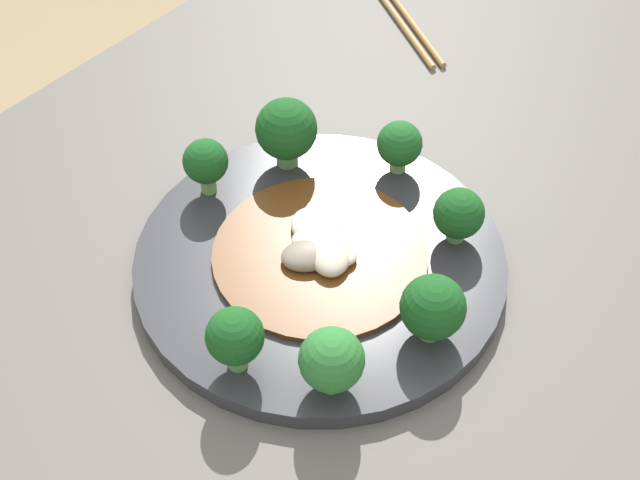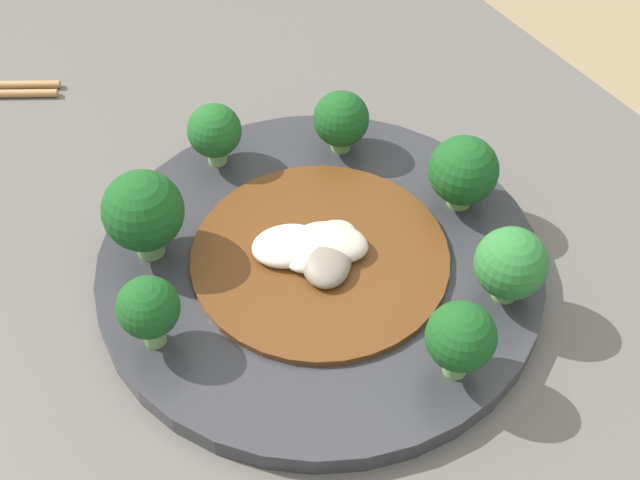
% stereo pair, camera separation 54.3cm
% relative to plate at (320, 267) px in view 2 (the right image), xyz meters
% --- Properties ---
extents(plate, '(0.31, 0.31, 0.02)m').
position_rel_plate_xyz_m(plate, '(0.00, 0.00, 0.00)').
color(plate, '#333338').
rests_on(plate, table).
extents(broccoli_southwest, '(0.06, 0.06, 0.07)m').
position_rel_plate_xyz_m(broccoli_southwest, '(-0.07, -0.10, 0.05)').
color(broccoli_southwest, '#70A356').
rests_on(broccoli_southwest, plate).
extents(broccoli_south, '(0.04, 0.04, 0.06)m').
position_rel_plate_xyz_m(broccoli_south, '(0.00, -0.13, 0.04)').
color(broccoli_south, '#7AAD5B').
rests_on(broccoli_south, plate).
extents(broccoli_north, '(0.05, 0.05, 0.06)m').
position_rel_plate_xyz_m(broccoli_north, '(0.01, 0.12, 0.04)').
color(broccoli_north, '#7AAD5B').
rests_on(broccoli_north, plate).
extents(broccoli_northwest, '(0.04, 0.04, 0.05)m').
position_rel_plate_xyz_m(broccoli_northwest, '(-0.09, 0.08, 0.04)').
color(broccoli_northwest, '#70A356').
rests_on(broccoli_northwest, plate).
extents(broccoli_northeast, '(0.05, 0.05, 0.06)m').
position_rel_plate_xyz_m(broccoli_northeast, '(0.09, 0.09, 0.04)').
color(broccoli_northeast, '#70A356').
rests_on(broccoli_northeast, plate).
extents(broccoli_west, '(0.04, 0.04, 0.05)m').
position_rel_plate_xyz_m(broccoli_west, '(-0.13, -0.01, 0.04)').
color(broccoli_west, '#89B76B').
rests_on(broccoli_west, plate).
extents(broccoli_east, '(0.04, 0.04, 0.06)m').
position_rel_plate_xyz_m(broccoli_east, '(0.12, 0.02, 0.04)').
color(broccoli_east, '#70A356').
rests_on(broccoli_east, plate).
extents(stirfry_center, '(0.18, 0.18, 0.02)m').
position_rel_plate_xyz_m(stirfry_center, '(-0.00, -0.00, 0.01)').
color(stirfry_center, '#5B3314').
rests_on(stirfry_center, plate).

